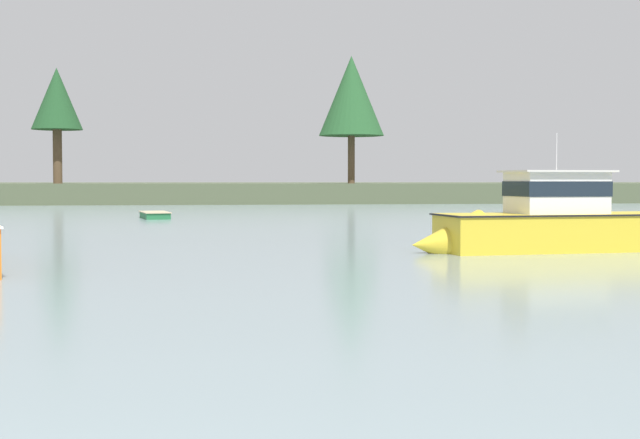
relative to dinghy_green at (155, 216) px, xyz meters
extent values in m
cube|color=#4C563D|center=(-1.75, 57.85, 0.83)|extent=(214.42, 57.62, 1.94)
cube|color=#236B3D|center=(0.00, 0.00, -0.03)|extent=(1.95, 3.65, 0.52)
cube|color=#C6B289|center=(0.00, 0.00, 0.24)|extent=(2.09, 3.80, 0.05)
cube|color=tan|center=(0.00, 0.00, 0.20)|extent=(1.21, 0.29, 0.03)
cube|color=gold|center=(13.89, -26.54, 0.13)|extent=(8.00, 3.12, 1.84)
cone|color=gold|center=(10.01, -26.93, 0.13)|extent=(2.39, 2.33, 2.12)
cube|color=black|center=(13.89, -26.54, 1.02)|extent=(8.17, 3.23, 0.05)
cube|color=silver|center=(13.70, -26.56, 1.70)|extent=(2.93, 2.15, 1.30)
cube|color=#19232D|center=(13.70, -26.56, 1.83)|extent=(2.99, 2.19, 0.47)
cube|color=beige|center=(13.70, -26.56, 2.38)|extent=(3.29, 2.48, 0.06)
cylinder|color=silver|center=(13.70, -26.56, 3.00)|extent=(0.03, 0.03, 1.18)
cylinder|color=brown|center=(17.22, 31.93, 5.60)|extent=(0.67, 0.67, 7.59)
cone|color=#235128|center=(17.22, 31.93, 10.21)|extent=(6.25, 6.25, 7.64)
cylinder|color=brown|center=(-10.34, 32.67, 5.86)|extent=(0.83, 0.83, 8.11)
cone|color=#1E4723|center=(-10.34, 32.67, 9.67)|extent=(4.67, 4.67, 5.71)
camera|label=1|loc=(2.44, -53.77, 2.09)|focal=50.70mm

